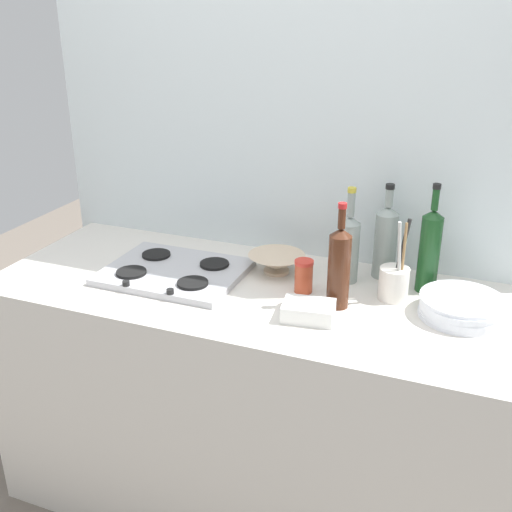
# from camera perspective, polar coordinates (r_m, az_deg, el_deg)

# --- Properties ---
(ground_plane) EXTENTS (6.00, 6.00, 0.00)m
(ground_plane) POSITION_cam_1_polar(r_m,az_deg,el_deg) (2.57, 0.00, -21.44)
(ground_plane) COLOR #6B6056
(ground_plane) RESTS_ON ground
(counter_block) EXTENTS (1.80, 0.70, 0.90)m
(counter_block) POSITION_cam_1_polar(r_m,az_deg,el_deg) (2.28, 0.00, -13.32)
(counter_block) COLOR silver
(counter_block) RESTS_ON ground
(backsplash_panel) EXTENTS (1.90, 0.06, 2.45)m
(backsplash_panel) POSITION_cam_1_polar(r_m,az_deg,el_deg) (2.27, 3.55, 8.33)
(backsplash_panel) COLOR silver
(backsplash_panel) RESTS_ON ground
(stovetop_hob) EXTENTS (0.47, 0.37, 0.04)m
(stovetop_hob) POSITION_cam_1_polar(r_m,az_deg,el_deg) (2.16, -7.65, -1.49)
(stovetop_hob) COLOR #B2B2B7
(stovetop_hob) RESTS_ON counter_block
(plate_stack) EXTENTS (0.26, 0.26, 0.06)m
(plate_stack) POSITION_cam_1_polar(r_m,az_deg,el_deg) (1.96, 18.58, -4.54)
(plate_stack) COLOR white
(plate_stack) RESTS_ON counter_block
(wine_bottle_leftmost) EXTENTS (0.07, 0.07, 0.34)m
(wine_bottle_leftmost) POSITION_cam_1_polar(r_m,az_deg,el_deg) (1.90, 7.72, -0.96)
(wine_bottle_leftmost) COLOR #472314
(wine_bottle_leftmost) RESTS_ON counter_block
(wine_bottle_mid_left) EXTENTS (0.08, 0.08, 0.33)m
(wine_bottle_mid_left) POSITION_cam_1_polar(r_m,az_deg,el_deg) (2.13, 11.93, 1.43)
(wine_bottle_mid_left) COLOR gray
(wine_bottle_mid_left) RESTS_ON counter_block
(wine_bottle_mid_right) EXTENTS (0.07, 0.07, 0.36)m
(wine_bottle_mid_right) POSITION_cam_1_polar(r_m,az_deg,el_deg) (2.06, 15.80, 0.60)
(wine_bottle_mid_right) COLOR #19471E
(wine_bottle_mid_right) RESTS_ON counter_block
(wine_bottle_rightmost) EXTENTS (0.07, 0.07, 0.33)m
(wine_bottle_rightmost) POSITION_cam_1_polar(r_m,az_deg,el_deg) (2.08, 8.57, 0.85)
(wine_bottle_rightmost) COLOR gray
(wine_bottle_rightmost) RESTS_ON counter_block
(mixing_bowl) EXTENTS (0.20, 0.20, 0.07)m
(mixing_bowl) POSITION_cam_1_polar(r_m,az_deg,el_deg) (2.16, 1.92, -0.60)
(mixing_bowl) COLOR beige
(mixing_bowl) RESTS_ON counter_block
(butter_dish) EXTENTS (0.17, 0.13, 0.05)m
(butter_dish) POSITION_cam_1_polar(r_m,az_deg,el_deg) (1.86, 4.89, -5.11)
(butter_dish) COLOR white
(butter_dish) RESTS_ON counter_block
(utensil_crock) EXTENTS (0.10, 0.10, 0.28)m
(utensil_crock) POSITION_cam_1_polar(r_m,az_deg,el_deg) (2.01, 12.70, -2.31)
(utensil_crock) COLOR silver
(utensil_crock) RESTS_ON counter_block
(condiment_jar_front) EXTENTS (0.06, 0.06, 0.11)m
(condiment_jar_front) POSITION_cam_1_polar(r_m,az_deg,el_deg) (2.01, 4.45, -1.86)
(condiment_jar_front) COLOR #C64C2D
(condiment_jar_front) RESTS_ON counter_block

